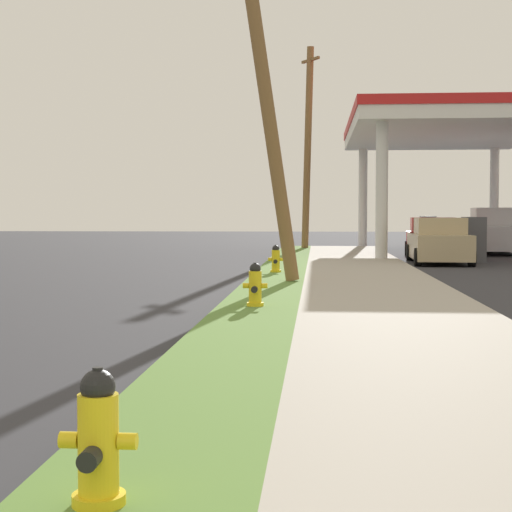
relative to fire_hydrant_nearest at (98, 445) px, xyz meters
The scene contains 8 objects.
fire_hydrant_nearest is the anchor object (origin of this frame).
fire_hydrant_second 9.47m from the fire_hydrant_nearest, 89.30° to the left, with size 0.42×0.38×0.74m.
fire_hydrant_third 17.62m from the fire_hydrant_nearest, 89.84° to the left, with size 0.42×0.37×0.74m.
utility_pole_midground 15.19m from the fire_hydrant_nearest, 90.53° to the left, with size 2.30×1.17×9.96m.
utility_pole_background 33.95m from the fire_hydrant_nearest, 88.78° to the left, with size 0.89×1.24×9.32m.
car_red_by_near_pump 28.00m from the fire_hydrant_nearest, 78.43° to the left, with size 2.23×4.62×1.57m.
car_tan_by_far_pump 24.52m from the fire_hydrant_nearest, 77.36° to the left, with size 2.08×4.56×1.57m.
truck_silver_at_forecourt 32.16m from the fire_hydrant_nearest, 74.35° to the left, with size 2.45×5.52×1.97m.
Camera 1 is at (1.71, -0.37, 1.68)m, focal length 56.49 mm.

